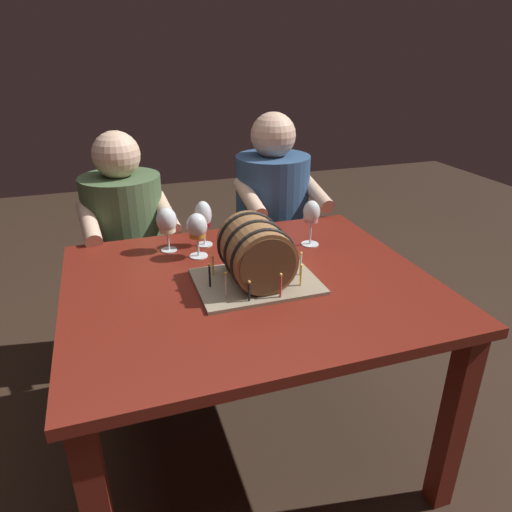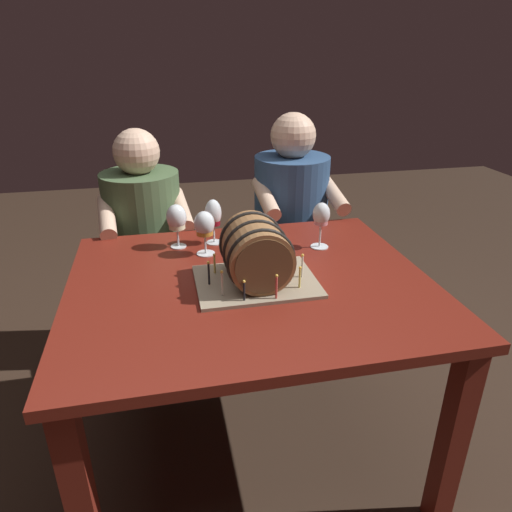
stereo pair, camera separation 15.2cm
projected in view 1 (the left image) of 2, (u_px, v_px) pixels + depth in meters
ground_plane at (251, 443)px, 1.89m from camera, size 8.00×8.00×0.00m
dining_table at (250, 308)px, 1.62m from camera, size 1.22×1.02×0.75m
barrel_cake at (256, 255)px, 1.52m from camera, size 0.40×0.31×0.23m
wine_glass_rose at (311, 214)px, 1.81m from camera, size 0.07×0.07×0.18m
wine_glass_white at (167, 222)px, 1.76m from camera, size 0.08×0.08×0.18m
wine_glass_red at (203, 217)px, 1.81m from camera, size 0.07×0.07×0.18m
wine_glass_amber at (197, 228)px, 1.71m from camera, size 0.08×0.08×0.17m
person_seated_left at (129, 260)px, 2.22m from camera, size 0.42×0.50×1.15m
person_seated_right at (272, 236)px, 2.42m from camera, size 0.41×0.48×1.20m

